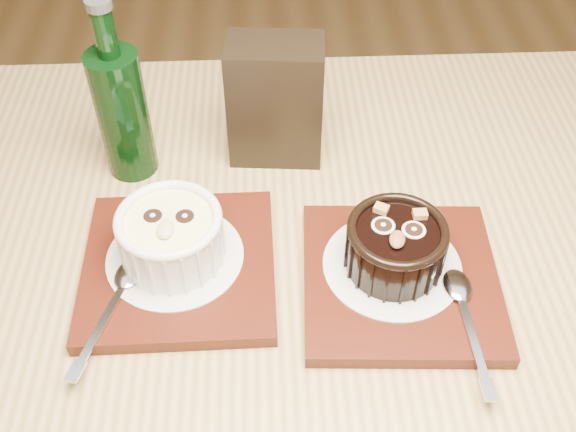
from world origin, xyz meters
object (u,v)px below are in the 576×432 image
Objects in this scene: green_bottle at (122,110)px; ramekin_dark at (396,245)px; ramekin_white at (171,235)px; table at (280,356)px; tray_left at (179,266)px; condiment_stand at (276,101)px; tray_right at (400,280)px.

ramekin_dark is at bearing -32.42° from green_bottle.
table is at bearing -22.38° from ramekin_white.
ramekin_white reaches higher than tray_left.
ramekin_white is 0.20m from condiment_stand.
tray_right is (0.21, -0.03, -0.04)m from ramekin_white.
ramekin_dark is (0.20, -0.01, 0.04)m from tray_left.
green_bottle is at bearing 146.56° from tray_right.
ramekin_dark is 0.45× the size of green_bottle.
table is at bearing -51.44° from green_bottle.
ramekin_dark is (-0.01, 0.01, 0.04)m from tray_right.
table is 0.14m from tray_left.
condiment_stand is 0.69× the size of green_bottle.
tray_right is 0.04m from ramekin_dark.
tray_right is at bearing -6.95° from tray_left.
table is 0.18m from ramekin_dark.
tray_left is (-0.09, 0.04, 0.10)m from table.
condiment_stand is at bearing 88.96° from table.
ramekin_dark is at bearing 14.55° from table.
green_bottle is (-0.16, -0.02, 0.01)m from condiment_stand.
table is 8.58× the size of condiment_stand.
ramekin_white reaches higher than ramekin_dark.
table is 6.68× the size of tray_right.
table is 5.95× the size of green_bottle.
ramekin_dark is 0.31m from green_bottle.
green_bottle is at bearing -173.18° from condiment_stand.
tray_left is 0.20m from ramekin_dark.
ramekin_white is (-0.00, 0.01, 0.04)m from tray_left.
green_bottle is (-0.06, 0.15, 0.07)m from tray_left.
green_bottle reaches higher than table.
ramekin_white is at bearing -121.27° from condiment_stand.
condiment_stand is at bearing 119.30° from tray_right.
tray_left reaches higher than table.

